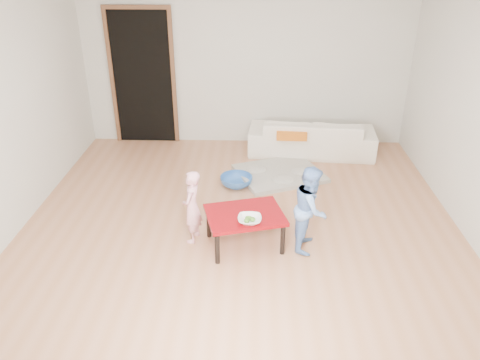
# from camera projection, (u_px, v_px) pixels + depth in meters

# --- Properties ---
(floor) EXTENTS (5.00, 5.00, 0.01)m
(floor) POSITION_uv_depth(u_px,v_px,m) (241.00, 222.00, 5.47)
(floor) COLOR #B6784E
(floor) RESTS_ON ground
(back_wall) EXTENTS (5.00, 0.02, 2.60)m
(back_wall) POSITION_uv_depth(u_px,v_px,m) (246.00, 61.00, 7.11)
(back_wall) COLOR silver
(back_wall) RESTS_ON floor
(left_wall) EXTENTS (0.02, 5.00, 2.60)m
(left_wall) POSITION_uv_depth(u_px,v_px,m) (5.00, 113.00, 4.96)
(left_wall) COLOR silver
(left_wall) RESTS_ON floor
(doorway) EXTENTS (1.02, 0.08, 2.11)m
(doorway) POSITION_uv_depth(u_px,v_px,m) (143.00, 79.00, 7.26)
(doorway) COLOR brown
(doorway) RESTS_ON back_wall
(sofa) EXTENTS (1.94, 0.89, 0.55)m
(sofa) POSITION_uv_depth(u_px,v_px,m) (311.00, 136.00, 7.14)
(sofa) COLOR white
(sofa) RESTS_ON floor
(cushion) EXTENTS (0.45, 0.40, 0.12)m
(cushion) POSITION_uv_depth(u_px,v_px,m) (291.00, 132.00, 6.87)
(cushion) COLOR orange
(cushion) RESTS_ON sofa
(red_table) EXTENTS (0.92, 0.78, 0.39)m
(red_table) POSITION_uv_depth(u_px,v_px,m) (245.00, 229.00, 4.97)
(red_table) COLOR maroon
(red_table) RESTS_ON floor
(bowl) EXTENTS (0.24, 0.24, 0.06)m
(bowl) POSITION_uv_depth(u_px,v_px,m) (250.00, 220.00, 4.71)
(bowl) COLOR white
(bowl) RESTS_ON red_table
(broccoli) EXTENTS (0.12, 0.12, 0.06)m
(broccoli) POSITION_uv_depth(u_px,v_px,m) (250.00, 220.00, 4.71)
(broccoli) COLOR #2D5919
(broccoli) RESTS_ON red_table
(child_pink) EXTENTS (0.24, 0.33, 0.82)m
(child_pink) POSITION_uv_depth(u_px,v_px,m) (192.00, 207.00, 4.96)
(child_pink) COLOR pink
(child_pink) RESTS_ON floor
(child_blue) EXTENTS (0.45, 0.52, 0.94)m
(child_blue) POSITION_uv_depth(u_px,v_px,m) (311.00, 208.00, 4.83)
(child_blue) COLOR #5D84D8
(child_blue) RESTS_ON floor
(basin) EXTENTS (0.43, 0.43, 0.13)m
(basin) POSITION_uv_depth(u_px,v_px,m) (236.00, 181.00, 6.25)
(basin) COLOR #2E61AF
(basin) RESTS_ON floor
(blanket) EXTENTS (1.38, 1.28, 0.06)m
(blanket) POSITION_uv_depth(u_px,v_px,m) (280.00, 173.00, 6.55)
(blanket) COLOR #BAB4A4
(blanket) RESTS_ON floor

